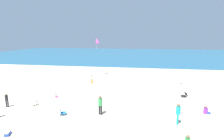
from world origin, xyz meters
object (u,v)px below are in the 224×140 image
Objects in this scene: beach_chair_mid_beach at (36,102)px; person_3 at (55,94)px; person_4 at (178,112)px; cooler_box at (8,133)px; person_1 at (7,99)px; person_7 at (206,111)px; person_6 at (92,78)px; person_2 at (100,104)px; kite_magenta at (97,41)px; beach_chair_far_left at (185,95)px; beach_chair_far_right at (62,112)px.

beach_chair_mid_beach is 2.70m from person_3.
person_4 reaches higher than person_3.
cooler_box is 0.36× the size of person_4.
person_4 is at bearing 71.98° from person_1.
beach_chair_mid_beach is 0.99× the size of person_7.
person_6 is at bearing 80.75° from cooler_box.
person_2 is 6.54m from person_4.
cooler_box is 16.46m from person_7.
person_4 is at bearing 153.10° from beach_chair_mid_beach.
person_1 reaches higher than cooler_box.
kite_magenta is (-10.43, 15.62, 5.24)m from person_4.
person_7 is (0.82, -4.25, 0.02)m from beach_chair_far_left.
person_3 is (3.35, 3.47, -0.54)m from person_1.
person_6 is (6.02, 9.68, -0.04)m from person_1.
cooler_box is at bearing -29.14° from person_6.
kite_magenta is (-13.44, 13.22, 5.96)m from person_7.
beach_chair_mid_beach is at bearing -83.44° from person_2.
person_7 is (3.01, 2.40, -0.72)m from person_4.
person_2 is 9.69m from person_7.
person_2 is (7.04, -1.07, 0.74)m from beach_chair_mid_beach.
person_7 reaches higher than beach_chair_mid_beach.
kite_magenta reaches higher than beach_chair_far_left.
person_4 is at bearing -22.72° from beach_chair_far_right.
person_2 is (9.57, -0.18, 0.18)m from person_1.
person_6 is (-10.06, 10.57, -0.21)m from person_4.
person_1 is at bearing 1.97° from beach_chair_far_left.
cooler_box is (1.20, -5.30, -0.14)m from beach_chair_mid_beach.
person_7 is at bearing 115.30° from person_2.
beach_chair_far_left is at bearing 87.73° from person_4.
person_6 reaches higher than beach_chair_mid_beach.
beach_chair_mid_beach is at bearing -171.49° from person_4.
person_7 is at bearing 54.52° from person_4.
person_2 is 1.28× the size of person_6.
person_4 is at bearing -56.26° from kite_magenta.
person_1 reaches higher than beach_chair_far_left.
person_3 is 12.94m from kite_magenta.
beach_chair_far_right is at bearing 67.76° from person_1.
cooler_box is at bearing -147.89° from person_7.
cooler_box is (-14.54, -10.17, -0.12)m from beach_chair_far_left.
person_2 is 0.92× the size of kite_magenta.
person_3 is 0.41× the size of kite_magenta.
kite_magenta reaches higher than person_3.
beach_chair_far_left is 16.61m from kite_magenta.
person_7 reaches higher than beach_chair_far_left.
beach_chair_far_right is 0.54× the size of person_6.
person_1 is 9.57m from person_2.
beach_chair_far_right is 9.92m from person_4.
beach_chair_mid_beach is at bearing -166.83° from person_7.
person_7 is 0.39× the size of kite_magenta.
person_3 is 15.86m from person_7.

